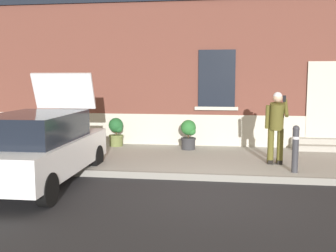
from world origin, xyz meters
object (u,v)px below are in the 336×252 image
at_px(bollard_near_person, 295,147).
at_px(planter_olive, 116,131).
at_px(planter_charcoal, 189,134).
at_px(hatchback_car_white, 38,147).
at_px(planter_cream, 47,130).
at_px(person_on_phone, 276,123).

relative_size(bollard_near_person, planter_olive, 1.22).
bearing_deg(planter_charcoal, hatchback_car_white, -127.12).
bearing_deg(planter_cream, planter_charcoal, -3.25).
relative_size(bollard_near_person, planter_cream, 1.22).
distance_m(bollard_near_person, planter_cream, 7.56).
xyz_separation_m(bollard_near_person, person_on_phone, (-0.33, 0.77, 0.43)).
bearing_deg(hatchback_car_white, planter_charcoal, 52.88).
bearing_deg(planter_cream, planter_olive, -0.00).
xyz_separation_m(bollard_near_person, planter_charcoal, (-2.57, 2.51, -0.11)).
xyz_separation_m(planter_cream, planter_charcoal, (4.46, -0.25, 0.00)).
height_order(person_on_phone, planter_cream, person_on_phone).
distance_m(bollard_near_person, planter_charcoal, 3.60).
bearing_deg(hatchback_car_white, planter_cream, 112.73).
xyz_separation_m(person_on_phone, planter_olive, (-4.48, 1.99, -0.54)).
height_order(bollard_near_person, planter_charcoal, bollard_near_person).
height_order(bollard_near_person, person_on_phone, person_on_phone).
distance_m(person_on_phone, planter_olive, 4.93).
relative_size(hatchback_car_white, person_on_phone, 2.35).
relative_size(bollard_near_person, person_on_phone, 0.60).
bearing_deg(hatchback_car_white, bollard_near_person, 12.54).
relative_size(person_on_phone, planter_cream, 2.03).
relative_size(planter_olive, planter_charcoal, 1.00).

